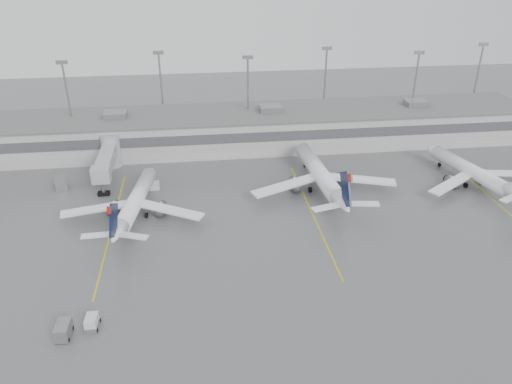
{
  "coord_description": "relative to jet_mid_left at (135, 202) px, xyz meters",
  "views": [
    {
      "loc": [
        -2.13,
        -51.61,
        44.15
      ],
      "look_at": [
        7.34,
        24.0,
        5.0
      ],
      "focal_mm": 35.0,
      "sensor_mm": 36.0,
      "label": 1
    }
  ],
  "objects": [
    {
      "name": "ground",
      "position": [
        13.64,
        -27.05,
        -2.83
      ],
      "size": [
        260.0,
        260.0,
        0.0
      ],
      "primitive_type": "plane",
      "color": "#575759",
      "rests_on": "ground"
    },
    {
      "name": "terminal",
      "position": [
        13.64,
        30.93,
        1.34
      ],
      "size": [
        152.0,
        17.0,
        9.45
      ],
      "color": "#A0A09B",
      "rests_on": "ground"
    },
    {
      "name": "light_masts",
      "position": [
        13.64,
        36.7,
        9.2
      ],
      "size": [
        142.4,
        8.0,
        20.6
      ],
      "color": "gray",
      "rests_on": "ground"
    },
    {
      "name": "jet_bridge_right",
      "position": [
        -6.86,
        18.67,
        1.04
      ],
      "size": [
        4.0,
        17.2,
        7.0
      ],
      "color": "#919496",
      "rests_on": "ground"
    },
    {
      "name": "stand_markings",
      "position": [
        13.64,
        -3.05,
        -2.82
      ],
      "size": [
        105.25,
        40.0,
        0.01
      ],
      "color": "#CFBB0C",
      "rests_on": "ground"
    },
    {
      "name": "jet_mid_left",
      "position": [
        0.0,
        0.0,
        0.0
      ],
      "size": [
        24.78,
        27.98,
        9.1
      ],
      "rotation": [
        0.0,
        0.0,
        -0.16
      ],
      "color": "white",
      "rests_on": "ground"
    },
    {
      "name": "jet_mid_right",
      "position": [
        34.76,
        5.92,
        0.39
      ],
      "size": [
        28.55,
        32.07,
        10.37
      ],
      "rotation": [
        0.0,
        0.0,
        0.06
      ],
      "color": "white",
      "rests_on": "ground"
    },
    {
      "name": "jet_far_right",
      "position": [
        65.21,
        4.35,
        -0.02
      ],
      "size": [
        24.14,
        27.39,
        9.02
      ],
      "rotation": [
        0.0,
        0.0,
        0.25
      ],
      "color": "white",
      "rests_on": "ground"
    },
    {
      "name": "baggage_tug",
      "position": [
        -3.04,
        -28.09,
        -2.17
      ],
      "size": [
        1.79,
        2.67,
        1.68
      ],
      "rotation": [
        0.0,
        0.0,
        -0.04
      ],
      "color": "silver",
      "rests_on": "ground"
    },
    {
      "name": "baggage_cart",
      "position": [
        -6.24,
        -29.29,
        -1.84
      ],
      "size": [
        1.8,
        3.01,
        1.89
      ],
      "rotation": [
        0.0,
        0.0,
        -0.04
      ],
      "color": "slate",
      "rests_on": "ground"
    },
    {
      "name": "gse_uld_b",
      "position": [
        2.53,
        10.29,
        -2.07
      ],
      "size": [
        2.21,
        1.55,
        1.51
      ],
      "primitive_type": "cube",
      "rotation": [
        0.0,
        0.0,
        0.06
      ],
      "color": "silver",
      "rests_on": "ground"
    },
    {
      "name": "gse_uld_c",
      "position": [
        38.04,
        8.44,
        -2.01
      ],
      "size": [
        2.55,
        1.94,
        1.63
      ],
      "primitive_type": "cube",
      "rotation": [
        0.0,
        0.0,
        -0.19
      ],
      "color": "silver",
      "rests_on": "ground"
    },
    {
      "name": "gse_loader",
      "position": [
        -15.65,
        13.22,
        -1.74
      ],
      "size": [
        3.02,
        3.92,
        2.17
      ],
      "primitive_type": "cube",
      "rotation": [
        0.0,
        0.0,
        0.27
      ],
      "color": "slate",
      "rests_on": "ground"
    },
    {
      "name": "cone_b",
      "position": [
        -1.13,
        9.95,
        -2.47
      ],
      "size": [
        0.45,
        0.45,
        0.71
      ],
      "primitive_type": "cone",
      "color": "#FF6205",
      "rests_on": "ground"
    },
    {
      "name": "cone_c",
      "position": [
        30.98,
        6.7,
        -2.45
      ],
      "size": [
        0.48,
        0.48,
        0.76
      ],
      "primitive_type": "cone",
      "color": "#FF6205",
      "rests_on": "ground"
    },
    {
      "name": "cone_d",
      "position": [
        69.73,
        10.81,
        -2.49
      ],
      "size": [
        0.42,
        0.42,
        0.67
      ],
      "primitive_type": "cone",
      "color": "#FF6205",
      "rests_on": "ground"
    }
  ]
}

